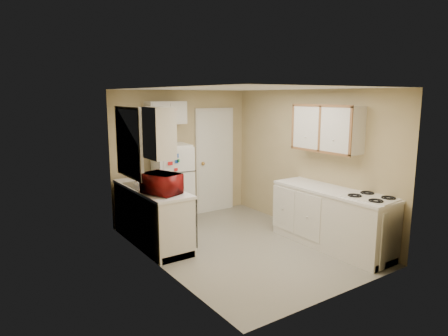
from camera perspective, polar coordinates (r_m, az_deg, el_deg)
floor at (r=6.34m, az=2.59°, el=-10.95°), size 3.80×3.80×0.00m
ceiling at (r=5.91m, az=2.78°, el=11.27°), size 3.80×3.80×0.00m
wall_left at (r=5.31m, az=-9.51°, el=-1.79°), size 3.80×3.80×0.00m
wall_right at (r=6.93m, az=11.98°, el=0.96°), size 3.80×3.80×0.00m
wall_back at (r=7.60m, az=-5.95°, el=1.93°), size 2.80×2.80×0.00m
wall_front at (r=4.67m, az=16.83°, el=-3.75°), size 2.80×2.80×0.00m
left_counter at (r=6.41m, az=-10.26°, el=-6.63°), size 0.60×1.80×0.90m
dishwasher at (r=6.01m, az=-5.37°, el=-7.27°), size 0.03×0.58×0.72m
sink at (r=6.44m, az=-10.93°, el=-2.80°), size 0.54×0.74×0.16m
microwave at (r=5.82m, az=-8.87°, el=-2.21°), size 0.61×0.47×0.36m
soap_bottle at (r=6.90m, az=-12.52°, el=-0.80°), size 0.08×0.08×0.17m
window_blinds at (r=6.22m, az=-13.36°, el=3.57°), size 0.10×0.98×1.08m
upper_cabinet_left at (r=5.48m, az=-9.24°, el=4.95°), size 0.30×0.45×0.70m
refrigerator at (r=7.20m, az=-7.43°, el=-2.39°), size 0.68×0.66×1.46m
cabinet_over_fridge at (r=7.21m, az=-8.32°, el=7.82°), size 0.70×0.30×0.40m
interior_door at (r=7.94m, az=-1.34°, el=1.04°), size 0.86×0.06×2.08m
right_counter at (r=6.36m, az=15.05°, el=-6.95°), size 0.60×2.00×0.90m
stove at (r=6.04m, az=20.01°, el=-8.60°), size 0.61×0.72×0.81m
upper_cabinet_right at (r=6.42m, az=14.47°, el=5.52°), size 0.30×1.20×0.70m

